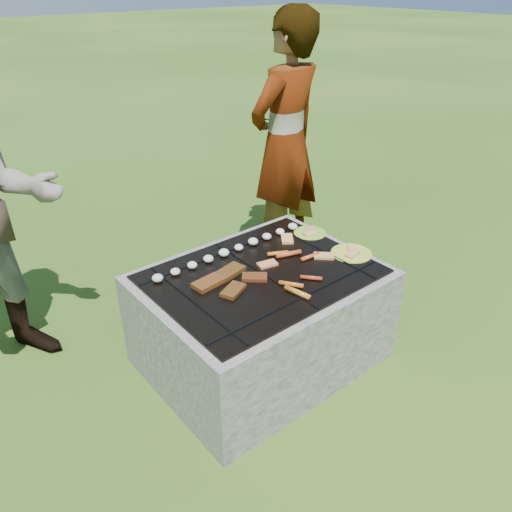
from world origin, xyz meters
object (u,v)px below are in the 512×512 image
(fire_pit, at_px, (261,321))
(plate_near, at_px, (351,254))
(plate_far, at_px, (310,233))
(cook, at_px, (285,144))

(fire_pit, relative_size, plate_near, 4.03)
(fire_pit, xyz_separation_m, plate_far, (0.56, 0.18, 0.33))
(plate_near, bearing_deg, fire_pit, 163.31)
(fire_pit, height_order, plate_far, plate_far)
(fire_pit, relative_size, plate_far, 4.72)
(plate_far, height_order, cook, cook)
(fire_pit, relative_size, cook, 0.68)
(fire_pit, xyz_separation_m, plate_near, (0.56, -0.17, 0.33))
(plate_far, bearing_deg, plate_near, -90.06)
(fire_pit, height_order, cook, cook)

